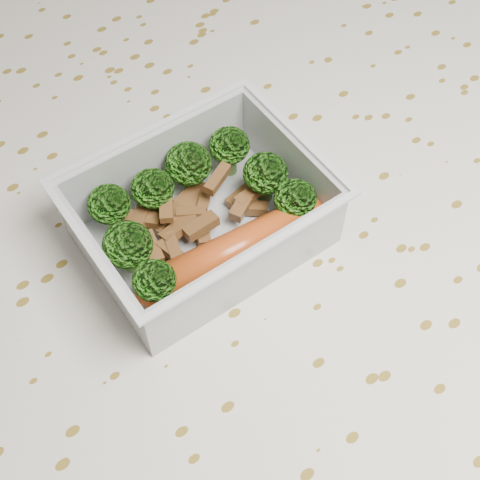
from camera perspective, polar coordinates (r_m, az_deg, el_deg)
dining_table at (r=0.57m, az=0.26°, el=-6.70°), size 1.40×0.90×0.75m
tablecloth at (r=0.52m, az=0.28°, el=-4.16°), size 1.46×0.96×0.19m
lunch_container at (r=0.48m, az=-3.29°, el=1.69°), size 0.18×0.14×0.06m
broccoli_florets at (r=0.48m, az=-4.18°, el=3.61°), size 0.15×0.11×0.04m
meat_pile at (r=0.49m, az=-4.38°, el=1.88°), size 0.11×0.07×0.03m
sausage at (r=0.47m, az=-0.53°, el=-0.92°), size 0.15×0.04×0.03m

